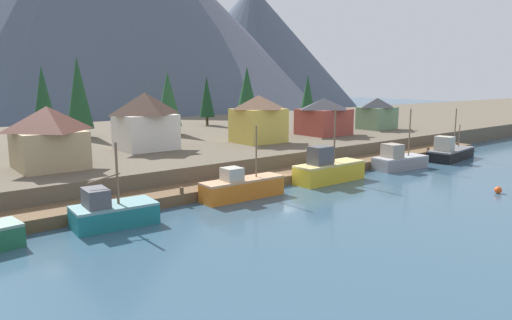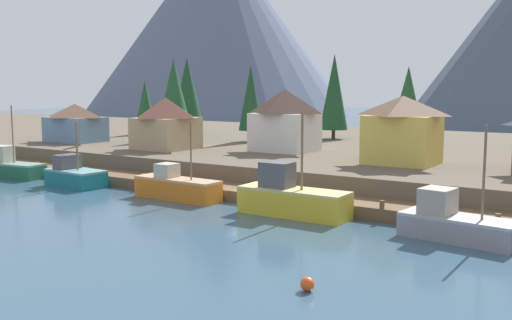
{
  "view_description": "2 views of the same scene",
  "coord_description": "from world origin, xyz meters",
  "px_view_note": "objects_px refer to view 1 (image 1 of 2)",
  "views": [
    {
      "loc": [
        -32.4,
        -35.92,
        11.17
      ],
      "look_at": [
        -1.42,
        2.72,
        2.6
      ],
      "focal_mm": 32.88,
      "sensor_mm": 36.0,
      "label": 1
    },
    {
      "loc": [
        27.68,
        -40.04,
        9.85
      ],
      "look_at": [
        -1.16,
        3.38,
        3.35
      ],
      "focal_mm": 41.31,
      "sensor_mm": 36.0,
      "label": 2
    }
  ],
  "objects_px": {
    "fishing_boat_grey": "(399,160)",
    "conifer_back_right": "(43,102)",
    "conifer_mid_left": "(168,99)",
    "channel_buoy": "(498,190)",
    "house_green": "(377,113)",
    "fishing_boat_black": "(450,153)",
    "conifer_near_left": "(78,93)",
    "fishing_boat_yellow": "(328,170)",
    "fishing_boat_teal": "(112,212)",
    "house_yellow": "(258,118)",
    "fishing_boat_orange": "(242,187)",
    "conifer_back_left": "(207,97)",
    "house_red": "(324,116)",
    "conifer_mid_right": "(247,93)",
    "house_tan": "(49,137)",
    "house_white": "(145,120)",
    "conifer_centre": "(308,94)"
  },
  "relations": [
    {
      "from": "conifer_mid_left",
      "to": "channel_buoy",
      "type": "bearing_deg",
      "value": -76.18
    },
    {
      "from": "fishing_boat_teal",
      "to": "fishing_boat_yellow",
      "type": "height_order",
      "value": "fishing_boat_yellow"
    },
    {
      "from": "house_green",
      "to": "conifer_mid_right",
      "type": "bearing_deg",
      "value": 133.79
    },
    {
      "from": "house_green",
      "to": "fishing_boat_black",
      "type": "bearing_deg",
      "value": -110.06
    },
    {
      "from": "house_green",
      "to": "house_tan",
      "type": "distance_m",
      "value": 55.51
    },
    {
      "from": "fishing_boat_orange",
      "to": "fishing_boat_grey",
      "type": "xyz_separation_m",
      "value": [
        24.24,
        -0.61,
        0.02
      ]
    },
    {
      "from": "conifer_near_left",
      "to": "conifer_mid_left",
      "type": "relative_size",
      "value": 1.21
    },
    {
      "from": "fishing_boat_yellow",
      "to": "conifer_back_left",
      "type": "relative_size",
      "value": 0.95
    },
    {
      "from": "house_tan",
      "to": "conifer_near_left",
      "type": "bearing_deg",
      "value": 65.11
    },
    {
      "from": "fishing_boat_orange",
      "to": "house_red",
      "type": "height_order",
      "value": "house_red"
    },
    {
      "from": "house_tan",
      "to": "house_white",
      "type": "distance_m",
      "value": 14.22
    },
    {
      "from": "house_red",
      "to": "house_white",
      "type": "height_order",
      "value": "house_white"
    },
    {
      "from": "fishing_boat_grey",
      "to": "conifer_back_right",
      "type": "height_order",
      "value": "conifer_back_right"
    },
    {
      "from": "house_green",
      "to": "conifer_centre",
      "type": "distance_m",
      "value": 15.74
    },
    {
      "from": "house_yellow",
      "to": "conifer_mid_left",
      "type": "distance_m",
      "value": 17.14
    },
    {
      "from": "fishing_boat_orange",
      "to": "house_red",
      "type": "bearing_deg",
      "value": 31.25
    },
    {
      "from": "fishing_boat_yellow",
      "to": "fishing_boat_black",
      "type": "distance_m",
      "value": 23.94
    },
    {
      "from": "house_red",
      "to": "channel_buoy",
      "type": "bearing_deg",
      "value": -103.84
    },
    {
      "from": "house_green",
      "to": "conifer_centre",
      "type": "xyz_separation_m",
      "value": [
        -1.91,
        15.34,
        2.97
      ]
    },
    {
      "from": "fishing_boat_teal",
      "to": "conifer_near_left",
      "type": "distance_m",
      "value": 39.28
    },
    {
      "from": "fishing_boat_grey",
      "to": "conifer_near_left",
      "type": "distance_m",
      "value": 46.59
    },
    {
      "from": "channel_buoy",
      "to": "fishing_boat_black",
      "type": "bearing_deg",
      "value": 42.05
    },
    {
      "from": "fishing_boat_yellow",
      "to": "conifer_mid_right",
      "type": "height_order",
      "value": "conifer_mid_right"
    },
    {
      "from": "house_white",
      "to": "conifer_centre",
      "type": "height_order",
      "value": "conifer_centre"
    },
    {
      "from": "fishing_boat_orange",
      "to": "conifer_back_left",
      "type": "bearing_deg",
      "value": 62.57
    },
    {
      "from": "fishing_boat_yellow",
      "to": "house_green",
      "type": "distance_m",
      "value": 34.68
    },
    {
      "from": "conifer_mid_left",
      "to": "channel_buoy",
      "type": "distance_m",
      "value": 48.24
    },
    {
      "from": "conifer_near_left",
      "to": "house_white",
      "type": "bearing_deg",
      "value": -82.39
    },
    {
      "from": "house_yellow",
      "to": "conifer_back_right",
      "type": "distance_m",
      "value": 27.42
    },
    {
      "from": "fishing_boat_teal",
      "to": "fishing_boat_yellow",
      "type": "xyz_separation_m",
      "value": [
        24.66,
        0.37,
        0.27
      ]
    },
    {
      "from": "fishing_boat_yellow",
      "to": "house_yellow",
      "type": "distance_m",
      "value": 16.75
    },
    {
      "from": "fishing_boat_orange",
      "to": "house_white",
      "type": "xyz_separation_m",
      "value": [
        -0.4,
        19.25,
        5.03
      ]
    },
    {
      "from": "conifer_near_left",
      "to": "conifer_back_left",
      "type": "bearing_deg",
      "value": 9.31
    },
    {
      "from": "house_white",
      "to": "conifer_mid_right",
      "type": "xyz_separation_m",
      "value": [
        26.47,
        13.72,
        2.51
      ]
    },
    {
      "from": "fishing_boat_grey",
      "to": "conifer_back_right",
      "type": "bearing_deg",
      "value": 148.94
    },
    {
      "from": "conifer_near_left",
      "to": "fishing_boat_yellow",
      "type": "bearing_deg",
      "value": -68.47
    },
    {
      "from": "fishing_boat_orange",
      "to": "house_yellow",
      "type": "height_order",
      "value": "house_yellow"
    },
    {
      "from": "fishing_boat_grey",
      "to": "conifer_near_left",
      "type": "height_order",
      "value": "conifer_near_left"
    },
    {
      "from": "fishing_boat_orange",
      "to": "conifer_back_left",
      "type": "height_order",
      "value": "conifer_back_left"
    },
    {
      "from": "fishing_boat_teal",
      "to": "house_green",
      "type": "relative_size",
      "value": 1.03
    },
    {
      "from": "fishing_boat_orange",
      "to": "conifer_back_right",
      "type": "bearing_deg",
      "value": 112.32
    },
    {
      "from": "fishing_boat_yellow",
      "to": "channel_buoy",
      "type": "height_order",
      "value": "fishing_boat_yellow"
    },
    {
      "from": "house_red",
      "to": "fishing_boat_yellow",
      "type": "bearing_deg",
      "value": -135.43
    },
    {
      "from": "fishing_boat_teal",
      "to": "house_yellow",
      "type": "bearing_deg",
      "value": 34.24
    },
    {
      "from": "house_tan",
      "to": "conifer_centre",
      "type": "bearing_deg",
      "value": 18.73
    },
    {
      "from": "conifer_mid_right",
      "to": "conifer_back_right",
      "type": "relative_size",
      "value": 1.06
    },
    {
      "from": "conifer_back_left",
      "to": "fishing_boat_teal",
      "type": "bearing_deg",
      "value": -130.61
    },
    {
      "from": "fishing_boat_orange",
      "to": "conifer_back_right",
      "type": "distance_m",
      "value": 29.56
    },
    {
      "from": "fishing_boat_grey",
      "to": "fishing_boat_black",
      "type": "height_order",
      "value": "fishing_boat_grey"
    },
    {
      "from": "conifer_centre",
      "to": "fishing_boat_black",
      "type": "bearing_deg",
      "value": -97.72
    }
  ]
}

